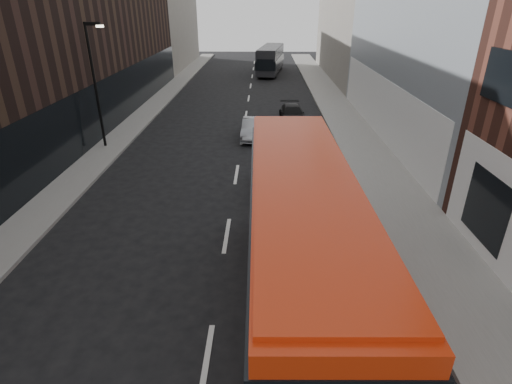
{
  "coord_description": "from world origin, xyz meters",
  "views": [
    {
      "loc": [
        1.38,
        -5.12,
        8.16
      ],
      "look_at": [
        1.16,
        6.67,
        2.5
      ],
      "focal_mm": 28.0,
      "sensor_mm": 36.0,
      "label": 1
    }
  ],
  "objects_px": {
    "grey_bus": "(271,59)",
    "car_c": "(292,114)",
    "street_lamp": "(95,78)",
    "car_b": "(253,129)",
    "red_bus": "(300,242)",
    "car_a": "(272,178)"
  },
  "relations": [
    {
      "from": "car_a",
      "to": "car_c",
      "type": "bearing_deg",
      "value": 79.77
    },
    {
      "from": "car_a",
      "to": "car_b",
      "type": "distance_m",
      "value": 8.26
    },
    {
      "from": "grey_bus",
      "to": "car_c",
      "type": "distance_m",
      "value": 22.11
    },
    {
      "from": "red_bus",
      "to": "car_a",
      "type": "xyz_separation_m",
      "value": [
        -0.57,
        8.25,
        -1.79
      ]
    },
    {
      "from": "street_lamp",
      "to": "car_c",
      "type": "distance_m",
      "value": 13.64
    },
    {
      "from": "street_lamp",
      "to": "car_a",
      "type": "relative_size",
      "value": 1.77
    },
    {
      "from": "grey_bus",
      "to": "car_c",
      "type": "bearing_deg",
      "value": -78.76
    },
    {
      "from": "street_lamp",
      "to": "car_a",
      "type": "distance_m",
      "value": 12.19
    },
    {
      "from": "car_b",
      "to": "car_c",
      "type": "xyz_separation_m",
      "value": [
        2.82,
        3.82,
        -0.01
      ]
    },
    {
      "from": "grey_bus",
      "to": "car_c",
      "type": "xyz_separation_m",
      "value": [
        1.29,
        -22.04,
        -1.1
      ]
    },
    {
      "from": "street_lamp",
      "to": "car_c",
      "type": "xyz_separation_m",
      "value": [
        11.72,
        6.0,
        -3.57
      ]
    },
    {
      "from": "grey_bus",
      "to": "car_a",
      "type": "xyz_separation_m",
      "value": [
        -0.41,
        -34.04,
        -1.04
      ]
    },
    {
      "from": "grey_bus",
      "to": "car_c",
      "type": "height_order",
      "value": "grey_bus"
    },
    {
      "from": "car_c",
      "to": "red_bus",
      "type": "bearing_deg",
      "value": -95.51
    },
    {
      "from": "street_lamp",
      "to": "car_b",
      "type": "height_order",
      "value": "street_lamp"
    },
    {
      "from": "red_bus",
      "to": "car_b",
      "type": "bearing_deg",
      "value": 94.92
    },
    {
      "from": "grey_bus",
      "to": "car_b",
      "type": "relative_size",
      "value": 2.65
    },
    {
      "from": "street_lamp",
      "to": "red_bus",
      "type": "relative_size",
      "value": 0.63
    },
    {
      "from": "red_bus",
      "to": "car_b",
      "type": "relative_size",
      "value": 2.89
    },
    {
      "from": "street_lamp",
      "to": "car_b",
      "type": "distance_m",
      "value": 9.83
    },
    {
      "from": "street_lamp",
      "to": "grey_bus",
      "type": "height_order",
      "value": "street_lamp"
    },
    {
      "from": "car_a",
      "to": "street_lamp",
      "type": "bearing_deg",
      "value": 146.94
    }
  ]
}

